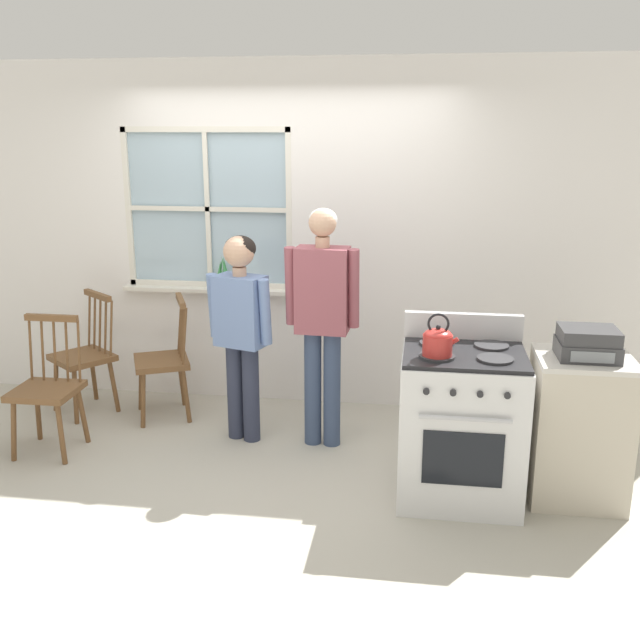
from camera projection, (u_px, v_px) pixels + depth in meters
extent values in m
plane|color=#B2AD9E|center=(255.00, 477.00, 4.62)|extent=(16.00, 16.00, 0.00)
cube|color=white|center=(23.00, 232.00, 5.92)|extent=(1.85, 0.06, 2.70)
cube|color=white|center=(500.00, 243.00, 5.38)|extent=(3.20, 0.06, 2.70)
cube|color=white|center=(214.00, 341.00, 5.93)|extent=(1.35, 0.06, 0.94)
cube|color=white|center=(203.00, 92.00, 5.41)|extent=(1.35, 0.06, 0.50)
cube|color=silver|center=(209.00, 290.00, 5.73)|extent=(1.41, 0.10, 0.03)
cube|color=#9EB7C6|center=(209.00, 209.00, 5.65)|extent=(1.29, 0.01, 1.20)
cube|color=silver|center=(207.00, 209.00, 5.62)|extent=(0.04, 0.02, 1.26)
cube|color=silver|center=(207.00, 209.00, 5.62)|extent=(1.35, 0.02, 0.04)
cube|color=silver|center=(129.00, 208.00, 5.71)|extent=(0.04, 0.03, 1.26)
cube|color=silver|center=(289.00, 210.00, 5.53)|extent=(0.04, 0.03, 1.26)
cube|color=silver|center=(204.00, 129.00, 5.46)|extent=(1.35, 0.03, 0.04)
cube|color=silver|center=(211.00, 284.00, 5.78)|extent=(1.35, 0.03, 0.04)
cube|color=brown|center=(161.00, 362.00, 5.48)|extent=(0.54, 0.55, 0.04)
cylinder|color=brown|center=(141.00, 385.00, 5.66)|extent=(0.09, 0.06, 0.43)
cylinder|color=brown|center=(143.00, 400.00, 5.34)|extent=(0.06, 0.09, 0.43)
cylinder|color=brown|center=(182.00, 381.00, 5.74)|extent=(0.06, 0.09, 0.43)
cylinder|color=brown|center=(186.00, 396.00, 5.43)|extent=(0.09, 0.06, 0.43)
cylinder|color=brown|center=(180.00, 325.00, 5.63)|extent=(0.07, 0.04, 0.46)
cylinder|color=brown|center=(181.00, 328.00, 5.55)|extent=(0.07, 0.04, 0.46)
cylinder|color=brown|center=(182.00, 331.00, 5.47)|extent=(0.07, 0.04, 0.46)
cylinder|color=brown|center=(183.00, 334.00, 5.38)|extent=(0.07, 0.04, 0.46)
cylinder|color=brown|center=(185.00, 338.00, 5.30)|extent=(0.07, 0.04, 0.46)
cube|color=brown|center=(181.00, 300.00, 5.40)|extent=(0.19, 0.36, 0.04)
cube|color=brown|center=(82.00, 358.00, 5.58)|extent=(0.58, 0.57, 0.04)
cylinder|color=brown|center=(56.00, 385.00, 5.65)|extent=(0.09, 0.06, 0.43)
cylinder|color=brown|center=(76.00, 397.00, 5.41)|extent=(0.06, 0.09, 0.43)
cylinder|color=brown|center=(94.00, 376.00, 5.86)|extent=(0.06, 0.09, 0.43)
cylinder|color=brown|center=(114.00, 386.00, 5.63)|extent=(0.09, 0.06, 0.43)
cylinder|color=brown|center=(89.00, 321.00, 5.76)|extent=(0.05, 0.06, 0.46)
cylinder|color=brown|center=(95.00, 323.00, 5.69)|extent=(0.05, 0.06, 0.46)
cylinder|color=brown|center=(100.00, 325.00, 5.63)|extent=(0.05, 0.06, 0.46)
cylinder|color=brown|center=(106.00, 328.00, 5.57)|extent=(0.05, 0.06, 0.46)
cylinder|color=brown|center=(111.00, 330.00, 5.51)|extent=(0.05, 0.06, 0.46)
cube|color=brown|center=(97.00, 295.00, 5.57)|extent=(0.33, 0.26, 0.04)
cube|color=brown|center=(46.00, 391.00, 4.87)|extent=(0.42, 0.40, 0.04)
cylinder|color=brown|center=(14.00, 431.00, 4.81)|extent=(0.07, 0.07, 0.43)
cylinder|color=brown|center=(61.00, 434.00, 4.76)|extent=(0.07, 0.07, 0.43)
cylinder|color=brown|center=(38.00, 413.00, 5.11)|extent=(0.07, 0.07, 0.43)
cylinder|color=brown|center=(83.00, 415.00, 5.07)|extent=(0.07, 0.07, 0.43)
cylinder|color=brown|center=(31.00, 350.00, 5.00)|extent=(0.02, 0.07, 0.46)
cylinder|color=brown|center=(43.00, 351.00, 4.99)|extent=(0.02, 0.07, 0.46)
cylinder|color=brown|center=(55.00, 352.00, 4.98)|extent=(0.02, 0.07, 0.46)
cylinder|color=brown|center=(67.00, 352.00, 4.96)|extent=(0.02, 0.07, 0.46)
cylinder|color=brown|center=(79.00, 353.00, 4.95)|extent=(0.02, 0.07, 0.46)
cube|color=brown|center=(51.00, 318.00, 4.91)|extent=(0.38, 0.04, 0.04)
cylinder|color=#2D3347|center=(235.00, 391.00, 5.14)|extent=(0.12, 0.12, 0.71)
cylinder|color=#2D3347|center=(251.00, 394.00, 5.08)|extent=(0.12, 0.12, 0.71)
cube|color=#6B84B7|center=(241.00, 311.00, 4.95)|extent=(0.39, 0.30, 0.50)
cylinder|color=#6B84B7|center=(214.00, 305.00, 5.02)|extent=(0.11, 0.13, 0.46)
cylinder|color=#6B84B7|center=(265.00, 312.00, 4.84)|extent=(0.11, 0.13, 0.46)
cylinder|color=tan|center=(239.00, 271.00, 4.88)|extent=(0.10, 0.10, 0.06)
sphere|color=tan|center=(239.00, 252.00, 4.84)|extent=(0.21, 0.21, 0.21)
ellipsoid|color=black|center=(240.00, 248.00, 4.85)|extent=(0.22, 0.22, 0.18)
cylinder|color=#384766|center=(313.00, 388.00, 5.02)|extent=(0.12, 0.12, 0.83)
cylinder|color=#384766|center=(332.00, 389.00, 5.00)|extent=(0.12, 0.12, 0.83)
cube|color=#934C56|center=(322.00, 290.00, 4.82)|extent=(0.36, 0.23, 0.59)
cylinder|color=#934C56|center=(291.00, 286.00, 4.84)|extent=(0.08, 0.12, 0.54)
cylinder|color=#934C56|center=(354.00, 289.00, 4.76)|extent=(0.08, 0.12, 0.54)
cylinder|color=tan|center=(323.00, 242.00, 4.74)|extent=(0.10, 0.10, 0.07)
sphere|color=tan|center=(323.00, 223.00, 4.70)|extent=(0.19, 0.19, 0.19)
ellipsoid|color=silver|center=(323.00, 220.00, 4.71)|extent=(0.19, 0.19, 0.15)
cube|color=silver|center=(461.00, 427.00, 4.29)|extent=(0.72, 0.64, 0.90)
cube|color=black|center=(465.00, 354.00, 4.17)|extent=(0.71, 0.61, 0.02)
cylinder|color=#2D2D30|center=(437.00, 357.00, 4.06)|extent=(0.20, 0.20, 0.02)
cylinder|color=#2D2D30|center=(495.00, 359.00, 4.02)|extent=(0.20, 0.20, 0.02)
cylinder|color=#2D2D30|center=(436.00, 343.00, 4.31)|extent=(0.20, 0.20, 0.02)
cylinder|color=#2D2D30|center=(492.00, 346.00, 4.26)|extent=(0.20, 0.20, 0.02)
cube|color=silver|center=(463.00, 326.00, 4.42)|extent=(0.72, 0.06, 0.16)
cube|color=black|center=(463.00, 459.00, 3.99)|extent=(0.45, 0.01, 0.32)
cylinder|color=silver|center=(465.00, 419.00, 3.91)|extent=(0.51, 0.02, 0.02)
cylinder|color=#232326|center=(426.00, 391.00, 3.91)|extent=(0.04, 0.02, 0.04)
cylinder|color=#232326|center=(453.00, 393.00, 3.89)|extent=(0.04, 0.02, 0.04)
cylinder|color=#232326|center=(480.00, 394.00, 3.87)|extent=(0.04, 0.02, 0.04)
cylinder|color=#232326|center=(507.00, 396.00, 3.85)|extent=(0.04, 0.02, 0.04)
cylinder|color=red|center=(437.00, 345.00, 4.04)|extent=(0.17, 0.17, 0.12)
ellipsoid|color=red|center=(438.00, 335.00, 4.03)|extent=(0.16, 0.16, 0.07)
sphere|color=black|center=(438.00, 327.00, 4.02)|extent=(0.03, 0.03, 0.03)
cylinder|color=red|center=(452.00, 343.00, 4.03)|extent=(0.08, 0.03, 0.07)
torus|color=black|center=(438.00, 324.00, 4.01)|extent=(0.12, 0.01, 0.12)
cylinder|color=beige|center=(223.00, 284.00, 5.69)|extent=(0.15, 0.15, 0.09)
cylinder|color=#33261C|center=(223.00, 279.00, 5.68)|extent=(0.13, 0.13, 0.01)
cone|color=#388447|center=(225.00, 267.00, 5.66)|extent=(0.06, 0.05, 0.18)
cone|color=#388447|center=(224.00, 273.00, 5.69)|extent=(0.04, 0.05, 0.08)
cone|color=#388447|center=(221.00, 268.00, 5.68)|extent=(0.08, 0.07, 0.17)
cone|color=#388447|center=(220.00, 270.00, 5.66)|extent=(0.05, 0.04, 0.15)
cone|color=#388447|center=(221.00, 274.00, 5.65)|extent=(0.04, 0.05, 0.09)
cone|color=#388447|center=(224.00, 267.00, 5.64)|extent=(0.08, 0.07, 0.19)
cube|color=beige|center=(578.00, 430.00, 4.28)|extent=(0.55, 0.50, 0.87)
cube|color=beige|center=(585.00, 359.00, 4.16)|extent=(0.55, 0.50, 0.03)
cube|color=#38383A|center=(587.00, 350.00, 4.12)|extent=(0.34, 0.28, 0.10)
cube|color=#38383A|center=(589.00, 335.00, 4.10)|extent=(0.32, 0.27, 0.08)
cube|color=gray|center=(593.00, 357.00, 3.98)|extent=(0.24, 0.01, 0.06)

